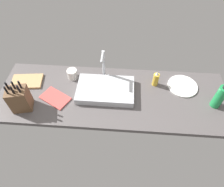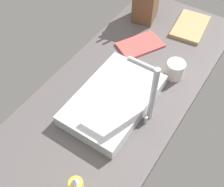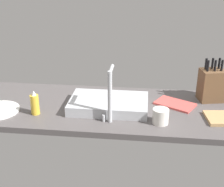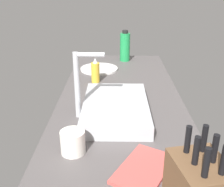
{
  "view_description": "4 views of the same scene",
  "coord_description": "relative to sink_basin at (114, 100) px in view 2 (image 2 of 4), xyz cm",
  "views": [
    {
      "loc": [
        6.93,
        -103.13,
        132.22
      ],
      "look_at": [
        -0.43,
        -3.49,
        9.72
      ],
      "focal_mm": 32.35,
      "sensor_mm": 36.0,
      "label": 1
    },
    {
      "loc": [
        58.35,
        44.2,
        106.42
      ],
      "look_at": [
        -4.38,
        2.79,
        13.02
      ],
      "focal_mm": 46.19,
      "sensor_mm": 36.0,
      "label": 2
    },
    {
      "loc": [
        -27.19,
        167.63,
        85.61
      ],
      "look_at": [
        -7.47,
        -4.08,
        10.41
      ],
      "focal_mm": 49.57,
      "sensor_mm": 36.0,
      "label": 3
    },
    {
      "loc": [
        -118.89,
        2.31,
        61.55
      ],
      "look_at": [
        0.71,
        4.15,
        10.59
      ],
      "focal_mm": 44.32,
      "sensor_mm": 36.0,
      "label": 4
    }
  ],
  "objects": [
    {
      "name": "cutting_board",
      "position": [
        -68.58,
        6.55,
        -2.09
      ],
      "size": [
        27.39,
        19.14,
        1.8
      ],
      "primitive_type": "cube",
      "rotation": [
        0.0,
        0.0,
        0.11
      ],
      "color": "tan",
      "rests_on": "countertop_slab"
    },
    {
      "name": "dish_towel",
      "position": [
        -39.78,
        -9.31,
        -2.39
      ],
      "size": [
        26.88,
        23.39,
        1.2
      ],
      "primitive_type": "cube",
      "rotation": [
        0.0,
        0.0,
        -0.51
      ],
      "color": "#CC4C47",
      "rests_on": "countertop_slab"
    },
    {
      "name": "sink_basin",
      "position": [
        0.0,
        0.0,
        0.0
      ],
      "size": [
        46.12,
        28.97,
        5.98
      ],
      "primitive_type": "cube",
      "color": "#B7BABF",
      "rests_on": "countertop_slab"
    },
    {
      "name": "knife_block",
      "position": [
        -62.11,
        -19.34,
        7.31
      ],
      "size": [
        16.41,
        14.5,
        26.87
      ],
      "rotation": [
        0.0,
        0.0,
        0.21
      ],
      "color": "brown",
      "rests_on": "countertop_slab"
    },
    {
      "name": "faucet",
      "position": [
        -2.54,
        15.33,
        14.04
      ],
      "size": [
        5.5,
        13.16,
        29.44
      ],
      "color": "#B7BABF",
      "rests_on": "countertop_slab"
    },
    {
      "name": "countertop_slab",
      "position": [
        6.29,
        -2.41,
        -4.74
      ],
      "size": [
        187.87,
        62.8,
        3.5
      ],
      "primitive_type": "cube",
      "color": "#514C4C",
      "rests_on": "ground"
    },
    {
      "name": "coffee_mug",
      "position": [
        -30.15,
        14.97,
        1.24
      ],
      "size": [
        8.76,
        8.76,
        8.45
      ],
      "primitive_type": "cylinder",
      "color": "silver",
      "rests_on": "countertop_slab"
    }
  ]
}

